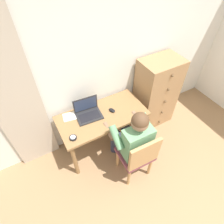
% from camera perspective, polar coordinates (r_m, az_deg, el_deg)
% --- Properties ---
extents(wall_back, '(4.80, 0.05, 2.50)m').
position_cam_1_polar(wall_back, '(2.61, -1.94, 14.48)').
color(wall_back, silver).
rests_on(wall_back, ground_plane).
extents(curtain_panel, '(0.55, 0.03, 2.27)m').
position_cam_1_polar(curtain_panel, '(2.42, -27.08, 2.41)').
color(curtain_panel, '#BCAD99').
rests_on(curtain_panel, ground_plane).
extents(desk, '(1.23, 0.61, 0.72)m').
position_cam_1_polar(desk, '(2.67, -2.92, -2.49)').
color(desk, olive).
rests_on(desk, ground_plane).
extents(dresser, '(0.63, 0.46, 1.22)m').
position_cam_1_polar(dresser, '(3.18, 13.15, 5.55)').
color(dresser, '#9E754C').
rests_on(dresser, ground_plane).
extents(chair, '(0.43, 0.41, 0.88)m').
position_cam_1_polar(chair, '(2.50, 7.93, -12.91)').
color(chair, brown).
rests_on(chair, ground_plane).
extents(person_seated, '(0.54, 0.59, 1.20)m').
position_cam_1_polar(person_seated, '(2.43, 6.00, -7.47)').
color(person_seated, '#33384C').
rests_on(person_seated, ground_plane).
extents(laptop, '(0.36, 0.28, 0.24)m').
position_cam_1_polar(laptop, '(2.58, -7.29, 0.02)').
color(laptop, '#232326').
rests_on(laptop, desk).
extents(computer_mouse, '(0.09, 0.11, 0.03)m').
position_cam_1_polar(computer_mouse, '(2.63, 0.00, 0.53)').
color(computer_mouse, black).
rests_on(computer_mouse, desk).
extents(desk_clock, '(0.09, 0.09, 0.03)m').
position_cam_1_polar(desk_clock, '(2.37, -11.72, -7.65)').
color(desk_clock, black).
rests_on(desk_clock, desk).
extents(notebook_pad, '(0.23, 0.18, 0.01)m').
position_cam_1_polar(notebook_pad, '(2.62, -12.38, -1.31)').
color(notebook_pad, silver).
rests_on(notebook_pad, desk).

